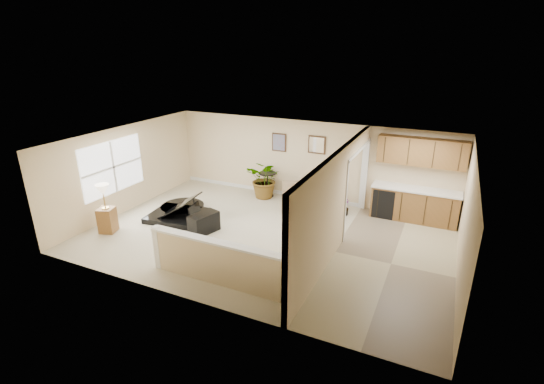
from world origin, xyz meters
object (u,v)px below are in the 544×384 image
at_px(lamp_stand, 106,212).
at_px(loveseat, 311,197).
at_px(palm_plant, 266,179).
at_px(small_plant, 344,208).
at_px(piano, 178,197).
at_px(accent_table, 267,181).
at_px(piano_bench, 204,223).

bearing_deg(lamp_stand, loveseat, 41.30).
bearing_deg(palm_plant, small_plant, -5.74).
distance_m(piano, accent_table, 2.99).
relative_size(loveseat, lamp_stand, 1.51).
bearing_deg(palm_plant, piano, -124.32).
bearing_deg(accent_table, loveseat, -11.66).
height_order(piano_bench, lamp_stand, lamp_stand).
xyz_separation_m(piano_bench, small_plant, (3.03, 2.67, -0.06)).
height_order(loveseat, palm_plant, palm_plant).
relative_size(loveseat, palm_plant, 1.58).
bearing_deg(lamp_stand, small_plant, 34.68).
bearing_deg(piano, small_plant, 18.99).
height_order(piano_bench, accent_table, accent_table).
height_order(accent_table, palm_plant, palm_plant).
bearing_deg(piano_bench, lamp_stand, -156.13).
distance_m(small_plant, lamp_stand, 6.51).
xyz_separation_m(loveseat, small_plant, (1.06, -0.07, -0.16)).
bearing_deg(small_plant, palm_plant, 174.26).
distance_m(accent_table, palm_plant, 0.17).
relative_size(piano, lamp_stand, 1.47).
bearing_deg(piano_bench, piano, 155.59).
bearing_deg(accent_table, palm_plant, -89.83).
bearing_deg(small_plant, accent_table, 171.40).
bearing_deg(small_plant, lamp_stand, -145.32).
bearing_deg(lamp_stand, piano_bench, 23.87).
bearing_deg(small_plant, piano_bench, -138.56).
bearing_deg(piano, lamp_stand, -131.36).
relative_size(small_plant, lamp_stand, 0.36).
bearing_deg(loveseat, piano, -167.53).
bearing_deg(accent_table, small_plant, -8.60).
height_order(loveseat, accent_table, loveseat).
bearing_deg(piano_bench, palm_plant, 82.67).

